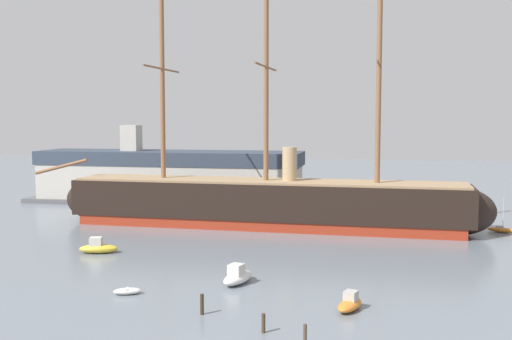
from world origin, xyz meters
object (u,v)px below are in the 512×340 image
at_px(mooring_piling_right_pair, 305,337).
at_px(motorboat_foreground_right, 350,303).
at_px(dockside_warehouse_left, 169,177).
at_px(sailboat_far_right, 501,230).
at_px(motorboat_near_centre, 238,277).
at_px(mooring_piling_nearest, 263,323).
at_px(motorboat_far_left, 120,214).
at_px(mooring_piling_left_pair, 202,304).
at_px(sailboat_distant_centre, 317,208).
at_px(tall_ship, 266,202).
at_px(motorboat_mid_left, 98,247).
at_px(dinghy_foreground_left, 127,291).

bearing_deg(mooring_piling_right_pair, motorboat_foreground_right, 74.04).
bearing_deg(dockside_warehouse_left, sailboat_far_right, -20.12).
bearing_deg(motorboat_near_centre, dockside_warehouse_left, 115.56).
bearing_deg(dockside_warehouse_left, mooring_piling_right_pair, -63.81).
relative_size(motorboat_foreground_right, mooring_piling_right_pair, 2.28).
bearing_deg(motorboat_near_centre, mooring_piling_nearest, -69.06).
distance_m(motorboat_far_left, mooring_piling_left_pair, 51.64).
distance_m(motorboat_foreground_right, sailboat_distant_centre, 54.01).
bearing_deg(tall_ship, motorboat_near_centre, -84.81).
relative_size(motorboat_far_left, dockside_warehouse_left, 0.07).
distance_m(motorboat_foreground_right, motorboat_mid_left, 33.90).
height_order(dinghy_foreground_left, sailboat_distant_centre, sailboat_distant_centre).
bearing_deg(motorboat_near_centre, mooring_piling_left_pair, -94.44).
relative_size(motorboat_foreground_right, sailboat_distant_centre, 0.72).
bearing_deg(motorboat_foreground_right, mooring_piling_right_pair, -105.96).
bearing_deg(motorboat_near_centre, dinghy_foreground_left, -148.54).
bearing_deg(dockside_warehouse_left, dinghy_foreground_left, -74.32).
bearing_deg(dinghy_foreground_left, motorboat_foreground_right, -1.84).
bearing_deg(sailboat_far_right, mooring_piling_left_pair, -126.09).
distance_m(dinghy_foreground_left, mooring_piling_nearest, 15.65).
relative_size(motorboat_foreground_right, mooring_piling_nearest, 2.74).
relative_size(mooring_piling_left_pair, mooring_piling_right_pair, 0.96).
relative_size(mooring_piling_left_pair, dockside_warehouse_left, 0.03).
height_order(motorboat_mid_left, mooring_piling_left_pair, motorboat_mid_left).
distance_m(tall_ship, motorboat_far_left, 25.11).
xyz_separation_m(motorboat_foreground_right, motorboat_far_left, (-38.28, 40.76, -0.06)).
height_order(motorboat_mid_left, motorboat_far_left, motorboat_mid_left).
xyz_separation_m(motorboat_near_centre, motorboat_far_left, (-27.35, 34.66, -0.19)).
relative_size(tall_ship, motorboat_foreground_right, 17.35).
xyz_separation_m(mooring_piling_right_pair, dockside_warehouse_left, (-33.60, 68.33, 3.95)).
distance_m(motorboat_mid_left, sailboat_distant_centre, 43.58).
bearing_deg(dockside_warehouse_left, mooring_piling_left_pair, -68.55).
bearing_deg(mooring_piling_nearest, sailboat_distant_centre, 91.80).
bearing_deg(motorboat_near_centre, motorboat_mid_left, 152.93).
relative_size(tall_ship, mooring_piling_right_pair, 39.53).
bearing_deg(tall_ship, mooring_piling_right_pair, -76.47).
xyz_separation_m(motorboat_near_centre, mooring_piling_nearest, (4.89, -12.79, 0.05)).
height_order(motorboat_foreground_right, motorboat_mid_left, motorboat_mid_left).
bearing_deg(dinghy_foreground_left, dockside_warehouse_left, 105.68).
relative_size(sailboat_far_right, mooring_piling_right_pair, 2.76).
xyz_separation_m(tall_ship, mooring_piling_left_pair, (2.03, -40.17, -2.78)).
relative_size(motorboat_mid_left, dockside_warehouse_left, 0.09).
distance_m(motorboat_foreground_right, motorboat_far_left, 55.92).
bearing_deg(dockside_warehouse_left, motorboat_mid_left, -81.73).
bearing_deg(dockside_warehouse_left, sailboat_distant_centre, -11.26).
bearing_deg(sailboat_distant_centre, motorboat_far_left, -157.35).
xyz_separation_m(dinghy_foreground_left, motorboat_foreground_right, (19.85, -0.64, 0.25)).
relative_size(motorboat_foreground_right, motorboat_mid_left, 0.83).
xyz_separation_m(mooring_piling_nearest, dockside_warehouse_left, (-30.22, 65.76, 4.10)).
bearing_deg(dockside_warehouse_left, mooring_piling_nearest, -65.32).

